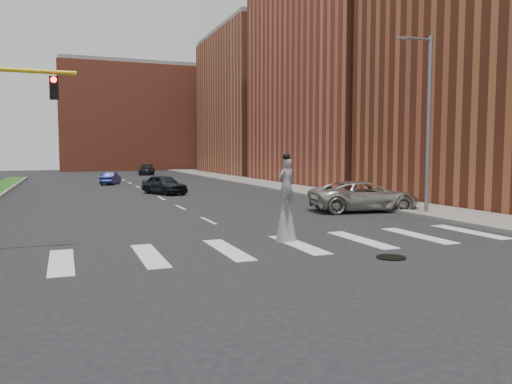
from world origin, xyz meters
name	(u,v)px	position (x,y,z in m)	size (l,w,h in m)	color
ground_plane	(275,253)	(0.00, 0.00, 0.00)	(160.00, 160.00, 0.00)	black
sidewalk_right	(294,188)	(12.50, 25.00, 0.09)	(5.00, 90.00, 0.18)	slate
manhole	(391,257)	(3.00, -2.00, 0.02)	(0.90, 0.90, 0.04)	black
building_mid	(358,66)	(22.00, 30.00, 12.00)	(16.00, 22.00, 24.00)	#B04F37
building_far	(268,106)	(22.00, 54.00, 10.00)	(16.00, 22.00, 20.00)	#B35D42
building_backdrop	(136,120)	(6.00, 78.00, 9.00)	(26.00, 14.00, 18.00)	#B04F37
streetlight	(427,119)	(10.90, 6.00, 4.90)	(2.05, 0.20, 9.00)	slate
stilt_performer	(286,205)	(1.19, 1.77, 1.31)	(0.83, 0.62, 3.20)	black
suv_crossing	(364,196)	(9.00, 8.64, 0.83)	(2.74, 5.94, 1.65)	#B3B0A9
car_near	(164,185)	(0.82, 23.39, 0.74)	(1.74, 4.33, 1.47)	black
car_mid	(110,178)	(-2.04, 36.54, 0.59)	(1.25, 3.60, 1.19)	navy
car_far	(147,170)	(4.50, 56.06, 0.73)	(2.04, 5.01, 1.45)	black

